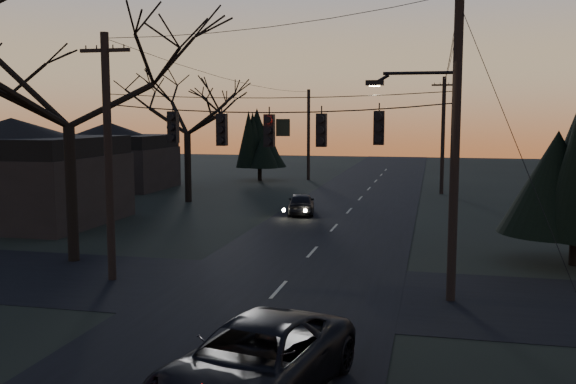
% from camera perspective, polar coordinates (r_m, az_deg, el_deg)
% --- Properties ---
extents(main_road, '(8.00, 120.00, 0.02)m').
position_cam_1_polar(main_road, '(30.95, 3.54, -3.83)').
color(main_road, black).
rests_on(main_road, ground).
extents(cross_road, '(60.00, 7.00, 0.02)m').
position_cam_1_polar(cross_road, '(21.38, -0.83, -8.69)').
color(cross_road, black).
rests_on(cross_road, ground).
extents(utility_pole_right, '(5.00, 0.30, 10.00)m').
position_cam_1_polar(utility_pole_right, '(20.83, 14.24, -9.34)').
color(utility_pole_right, black).
rests_on(utility_pole_right, ground).
extents(utility_pole_left, '(1.80, 0.30, 8.50)m').
position_cam_1_polar(utility_pole_left, '(23.49, -15.34, -7.53)').
color(utility_pole_left, black).
rests_on(utility_pole_left, ground).
extents(utility_pole_far_r, '(1.80, 0.30, 8.50)m').
position_cam_1_polar(utility_pole_far_r, '(48.37, 13.46, -0.16)').
color(utility_pole_far_r, black).
rests_on(utility_pole_far_r, ground).
extents(utility_pole_far_l, '(0.30, 0.30, 8.00)m').
position_cam_1_polar(utility_pole_far_l, '(57.35, 1.82, 1.09)').
color(utility_pole_far_l, black).
rests_on(utility_pole_far_l, ground).
extents(span_signal_assembly, '(11.50, 0.44, 1.52)m').
position_cam_1_polar(span_signal_assembly, '(20.67, -1.51, 5.63)').
color(span_signal_assembly, black).
rests_on(span_signal_assembly, ground).
extents(bare_tree_left, '(9.99, 9.99, 10.61)m').
position_cam_1_polar(bare_tree_left, '(26.32, -19.09, 10.14)').
color(bare_tree_left, black).
rests_on(bare_tree_left, ground).
extents(bare_tree_dist, '(6.65, 6.65, 9.03)m').
position_cam_1_polar(bare_tree_dist, '(42.89, -8.99, 7.52)').
color(bare_tree_dist, black).
rests_on(bare_tree_dist, ground).
extents(evergreen_dist, '(3.58, 3.58, 5.72)m').
position_cam_1_polar(evergreen_dist, '(56.46, -2.54, 4.51)').
color(evergreen_dist, black).
rests_on(evergreen_dist, ground).
extents(house_left_near, '(10.00, 8.00, 5.60)m').
position_cam_1_polar(house_left_near, '(37.26, -23.20, 1.77)').
color(house_left_near, black).
rests_on(house_left_near, ground).
extents(house_left_far, '(9.00, 7.00, 5.20)m').
position_cam_1_polar(house_left_far, '(52.40, -15.57, 3.16)').
color(house_left_far, black).
rests_on(house_left_far, ground).
extents(suv_near, '(3.73, 6.06, 1.57)m').
position_cam_1_polar(suv_near, '(13.33, -2.98, -14.94)').
color(suv_near, black).
rests_on(suv_near, ground).
extents(sedan_oncoming_a, '(2.09, 3.88, 1.25)m').
position_cam_1_polar(sedan_oncoming_a, '(37.26, 1.18, -1.04)').
color(sedan_oncoming_a, black).
rests_on(sedan_oncoming_a, ground).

